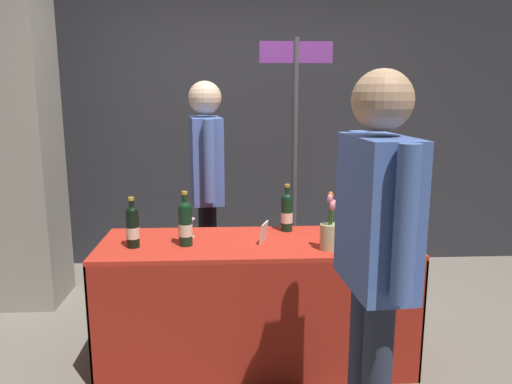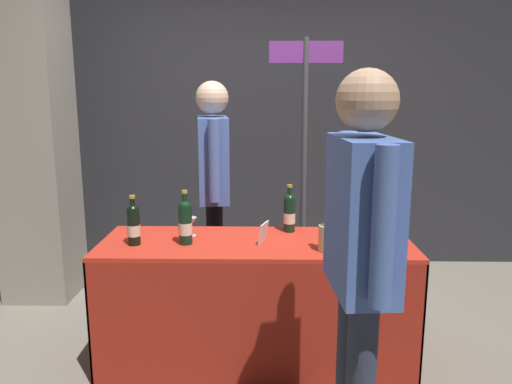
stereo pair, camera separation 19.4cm
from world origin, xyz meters
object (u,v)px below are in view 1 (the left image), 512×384
object	(u,v)px
flower_vase	(329,233)
wine_glass_near_vendor	(189,224)
tasting_table	(256,279)
display_bottle_0	(132,226)
wine_glass_mid	(387,222)
vendor_presenter	(206,176)
featured_wine_bottle	(287,211)
taster_foreground_right	(375,242)
concrete_pillar	(14,88)
booth_signpost	(295,139)

from	to	relation	value
flower_vase	wine_glass_near_vendor	bearing A→B (deg)	160.67
wine_glass_near_vendor	flower_vase	bearing A→B (deg)	-19.33
wine_glass_near_vendor	tasting_table	bearing A→B (deg)	-14.71
display_bottle_0	tasting_table	bearing A→B (deg)	6.18
wine_glass_mid	vendor_presenter	distance (m)	1.32
wine_glass_mid	flower_vase	xyz separation A→B (m)	(-0.41, -0.24, 0.01)
display_bottle_0	wine_glass_mid	size ratio (longest dim) A/B	2.32
tasting_table	wine_glass_near_vendor	distance (m)	0.53
featured_wine_bottle	display_bottle_0	xyz separation A→B (m)	(-0.92, -0.29, -0.00)
tasting_table	vendor_presenter	xyz separation A→B (m)	(-0.32, 0.72, 0.52)
featured_wine_bottle	taster_foreground_right	distance (m)	1.20
vendor_presenter	concrete_pillar	bearing A→B (deg)	-108.49
wine_glass_mid	booth_signpost	world-z (taller)	booth_signpost
tasting_table	vendor_presenter	distance (m)	0.94
wine_glass_mid	wine_glass_near_vendor	bearing A→B (deg)	177.99
concrete_pillar	vendor_presenter	distance (m)	1.58
tasting_table	booth_signpost	distance (m)	1.35
wine_glass_near_vendor	taster_foreground_right	world-z (taller)	taster_foreground_right
concrete_pillar	taster_foreground_right	size ratio (longest dim) A/B	1.93
wine_glass_near_vendor	booth_signpost	bearing A→B (deg)	51.43
concrete_pillar	wine_glass_mid	bearing A→B (deg)	-19.90
vendor_presenter	taster_foreground_right	world-z (taller)	taster_foreground_right
concrete_pillar	wine_glass_mid	distance (m)	2.84
concrete_pillar	taster_foreground_right	world-z (taller)	concrete_pillar
display_bottle_0	vendor_presenter	size ratio (longest dim) A/B	0.17
wine_glass_mid	concrete_pillar	bearing A→B (deg)	160.10
wine_glass_near_vendor	featured_wine_bottle	bearing A→B (deg)	9.99
wine_glass_mid	vendor_presenter	world-z (taller)	vendor_presenter
vendor_presenter	booth_signpost	distance (m)	0.80
concrete_pillar	taster_foreground_right	xyz separation A→B (m)	(2.18, -1.95, -0.62)
taster_foreground_right	concrete_pillar	bearing A→B (deg)	44.25
booth_signpost	taster_foreground_right	bearing A→B (deg)	-88.07
flower_vase	wine_glass_mid	bearing A→B (deg)	30.74
concrete_pillar	tasting_table	xyz separation A→B (m)	(1.75, -0.99, -1.14)
concrete_pillar	wine_glass_mid	world-z (taller)	concrete_pillar
wine_glass_near_vendor	taster_foreground_right	distance (m)	1.37
wine_glass_mid	booth_signpost	xyz separation A→B (m)	(-0.45, 1.01, 0.42)
wine_glass_mid	flower_vase	world-z (taller)	flower_vase
concrete_pillar	display_bottle_0	distance (m)	1.68
concrete_pillar	booth_signpost	xyz separation A→B (m)	(2.11, 0.08, -0.40)
wine_glass_near_vendor	booth_signpost	world-z (taller)	booth_signpost
concrete_pillar	booth_signpost	bearing A→B (deg)	2.21
tasting_table	display_bottle_0	world-z (taller)	display_bottle_0
booth_signpost	wine_glass_near_vendor	bearing A→B (deg)	-128.57
tasting_table	taster_foreground_right	size ratio (longest dim) A/B	1.07
booth_signpost	display_bottle_0	bearing A→B (deg)	-133.03
wine_glass_mid	vendor_presenter	xyz separation A→B (m)	(-1.14, 0.66, 0.19)
wine_glass_mid	display_bottle_0	bearing A→B (deg)	-174.71
booth_signpost	featured_wine_bottle	bearing A→B (deg)	-100.19
featured_wine_bottle	wine_glass_mid	bearing A→B (deg)	-14.06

